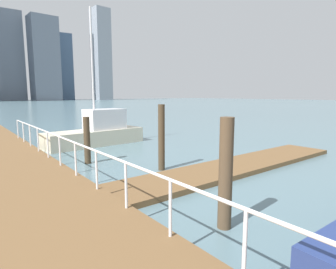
{
  "coord_description": "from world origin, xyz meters",
  "views": [
    {
      "loc": [
        -6.06,
        2.87,
        2.93
      ],
      "look_at": [
        0.09,
        10.8,
        1.48
      ],
      "focal_mm": 29.69,
      "sensor_mm": 36.0,
      "label": 1
    }
  ],
  "objects": [
    {
      "name": "boardwalk_railing",
      "position": [
        -3.15,
        8.94,
        1.23
      ],
      "size": [
        0.06,
        23.97,
        1.08
      ],
      "color": "white",
      "rests_on": "boardwalk"
    },
    {
      "name": "moored_boat_2",
      "position": [
        0.57,
        18.13,
        0.78
      ],
      "size": [
        5.87,
        2.21,
        7.69
      ],
      "color": "beige",
      "rests_on": "ground_plane"
    },
    {
      "name": "dock_piling_3",
      "position": [
        -1.51,
        6.7,
        1.23
      ],
      "size": [
        0.3,
        0.3,
        2.46
      ],
      "primitive_type": "cylinder",
      "color": "brown",
      "rests_on": "ground_plane"
    },
    {
      "name": "ground_plane",
      "position": [
        0.0,
        20.0,
        0.0
      ],
      "size": [
        300.0,
        300.0,
        0.0
      ],
      "primitive_type": "plane",
      "color": "slate"
    },
    {
      "name": "floating_dock",
      "position": [
        2.51,
        9.72,
        0.09
      ],
      "size": [
        12.01,
        2.0,
        0.18
      ],
      "primitive_type": "cube",
      "color": "brown",
      "rests_on": "ground_plane"
    },
    {
      "name": "dock_piling_1",
      "position": [
        0.22,
        11.38,
        1.28
      ],
      "size": [
        0.26,
        0.26,
        2.56
      ],
      "primitive_type": "cylinder",
      "color": "#473826",
      "rests_on": "ground_plane"
    },
    {
      "name": "dock_piling_4",
      "position": [
        -1.66,
        14.14,
        1.0
      ],
      "size": [
        0.27,
        0.27,
        2.0
      ],
      "primitive_type": "cylinder",
      "color": "#473826",
      "rests_on": "ground_plane"
    },
    {
      "name": "skyline_tower_7",
      "position": [
        58.21,
        142.9,
        23.33
      ],
      "size": [
        8.64,
        8.92,
        46.65
      ],
      "primitive_type": "cube",
      "rotation": [
        0.0,
        0.0,
        0.07
      ],
      "color": "#8C939E",
      "rests_on": "ground_plane"
    },
    {
      "name": "skyline_tower_6",
      "position": [
        41.47,
        157.17,
        17.29
      ],
      "size": [
        12.08,
        7.29,
        34.57
      ],
      "primitive_type": "cube",
      "rotation": [
        0.0,
        0.0,
        -0.07
      ],
      "color": "slate",
      "rests_on": "ground_plane"
    },
    {
      "name": "skyline_tower_4",
      "position": [
        16.92,
        157.83,
        20.74
      ],
      "size": [
        13.39,
        12.6,
        41.48
      ],
      "primitive_type": "cube",
      "rotation": [
        0.0,
        0.0,
        -0.02
      ],
      "color": "gray",
      "rests_on": "ground_plane"
    },
    {
      "name": "skyline_tower_5",
      "position": [
        30.56,
        145.69,
        19.44
      ],
      "size": [
        12.63,
        9.9,
        38.88
      ],
      "primitive_type": "cube",
      "rotation": [
        0.0,
        0.0,
        0.05
      ],
      "color": "slate",
      "rests_on": "ground_plane"
    }
  ]
}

